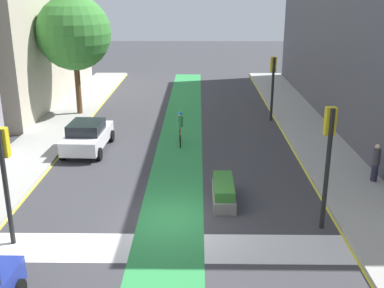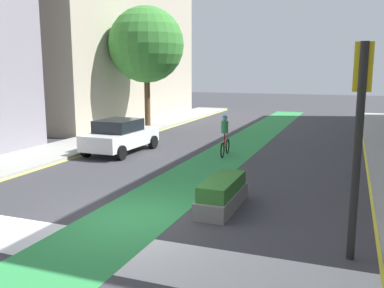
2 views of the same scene
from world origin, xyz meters
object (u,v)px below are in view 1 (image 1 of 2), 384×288
Objects in this scene: street_tree_far at (74,33)px; car_white_left_far at (88,136)px; traffic_signal_far_right at (273,76)px; cyclist_in_lane at (180,127)px; median_planter at (223,192)px; traffic_signal_near_left at (4,164)px; pedestrian_sidewalk_right_a at (376,162)px; traffic_signal_near_right at (329,145)px.

car_white_left_far is at bearing -73.05° from street_tree_far.
cyclist_in_lane is (-5.62, -5.04, -1.85)m from traffic_signal_far_right.
street_tree_far is at bearing 175.46° from traffic_signal_far_right.
street_tree_far is at bearing 124.26° from median_planter.
traffic_signal_near_left is 2.37× the size of pedestrian_sidewalk_right_a.
traffic_signal_near_right is 0.57× the size of street_tree_far.
street_tree_far is (-12.51, 0.99, 2.52)m from traffic_signal_far_right.
traffic_signal_near_left is 2.12× the size of cyclist_in_lane.
traffic_signal_far_right is at bearing -4.54° from street_tree_far.
street_tree_far reaches higher than traffic_signal_near_left.
traffic_signal_near_right is 10.68m from cyclist_in_lane.
pedestrian_sidewalk_right_a is at bearing -36.08° from street_tree_far.
cyclist_in_lane reaches higher than pedestrian_sidewalk_right_a.
traffic_signal_near_right reaches higher than cyclist_in_lane.
cyclist_in_lane is 7.30m from median_planter.
pedestrian_sidewalk_right_a is (2.93, -10.26, -1.83)m from traffic_signal_far_right.
cyclist_in_lane is 0.73× the size of median_planter.
median_planter is at bearing -74.16° from cyclist_in_lane.
car_white_left_far is (-10.36, -6.06, -2.02)m from traffic_signal_far_right.
traffic_signal_far_right is 12.80m from median_planter.
car_white_left_far is at bearing 162.46° from pedestrian_sidewalk_right_a.
pedestrian_sidewalk_right_a is (3.20, 3.78, -2.04)m from traffic_signal_near_right.
traffic_signal_near_right is 2.34× the size of cyclist_in_lane.
car_white_left_far is 8.65m from street_tree_far.
traffic_signal_near_right is at bearing -50.84° from street_tree_far.
traffic_signal_near_right is 1.10× the size of traffic_signal_near_left.
traffic_signal_near_left is 0.98× the size of traffic_signal_far_right.
pedestrian_sidewalk_right_a is (13.29, -4.20, 0.19)m from car_white_left_far.
car_white_left_far is at bearing 141.65° from traffic_signal_near_right.
median_planter is (-6.56, -1.78, -0.59)m from pedestrian_sidewalk_right_a.
traffic_signal_far_right is 10.82m from pedestrian_sidewalk_right_a.
traffic_signal_near_right is 4.72m from median_planter.
cyclist_in_lane is (5.15, 10.19, -1.80)m from traffic_signal_near_left.
cyclist_in_lane reaches higher than median_planter.
median_planter is (8.87, -13.03, -4.94)m from street_tree_far.
traffic_signal_far_right is 12.17m from car_white_left_far.
median_planter is (6.73, -5.98, -0.40)m from car_white_left_far.
car_white_left_far is (-10.09, 7.98, -2.24)m from traffic_signal_near_right.
cyclist_in_lane is 0.25× the size of street_tree_far.
traffic_signal_near_right is 1.70× the size of median_planter.
traffic_signal_far_right is 7.77m from cyclist_in_lane.
cyclist_in_lane is at bearing -138.15° from traffic_signal_far_right.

